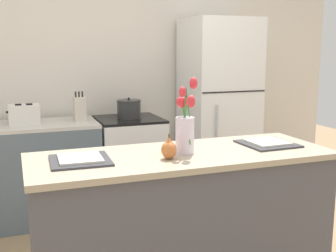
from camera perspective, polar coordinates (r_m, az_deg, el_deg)
back_wall at (r=4.35m, az=-8.08°, el=7.71°), size 5.20×0.08×2.70m
kitchen_island at (r=2.65m, az=1.92°, el=-13.50°), size 1.80×0.66×0.93m
back_counter at (r=4.00m, az=-21.58°, el=-6.27°), size 1.68×0.60×0.90m
stove_range at (r=4.12m, az=-5.21°, el=-5.08°), size 0.60×0.61×0.90m
refrigerator at (r=4.36m, az=6.83°, el=2.11°), size 0.68×0.67×1.85m
flower_vase at (r=2.46m, az=2.35°, el=-0.21°), size 0.13×0.16×0.45m
pear_figurine at (r=2.35m, az=0.13°, el=-3.14°), size 0.09×0.09×0.14m
plate_setting_left at (r=2.36m, az=-11.81°, el=-4.47°), size 0.33×0.33×0.02m
plate_setting_right at (r=2.79m, az=13.34°, el=-2.27°), size 0.33×0.33×0.02m
toaster at (r=3.89m, az=-18.90°, el=1.53°), size 0.28×0.18×0.17m
cooking_pot at (r=4.01m, az=-5.32°, el=2.31°), size 0.23×0.23×0.20m
knife_block at (r=3.91m, az=-11.89°, el=2.28°), size 0.10×0.14×0.27m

